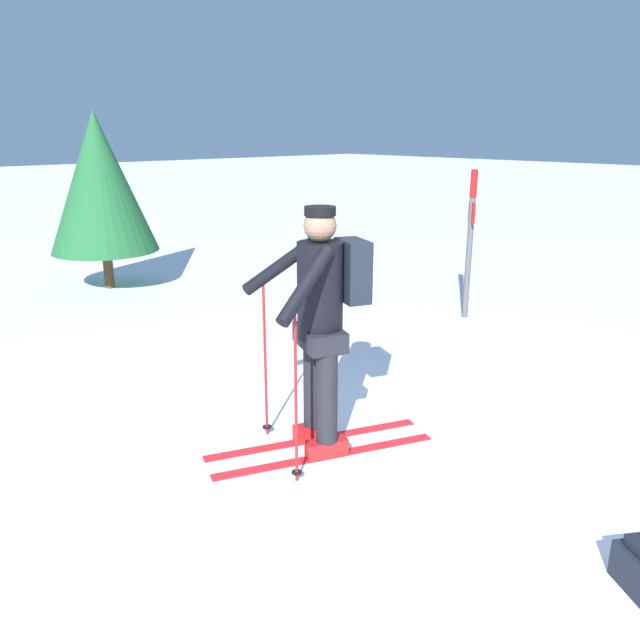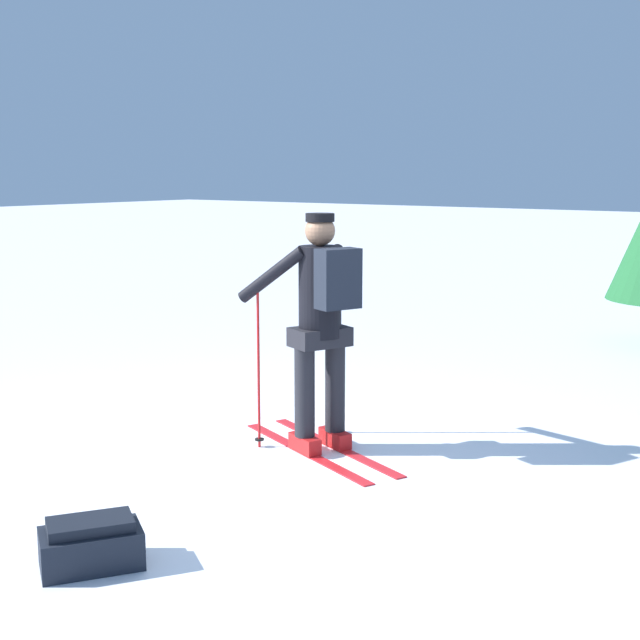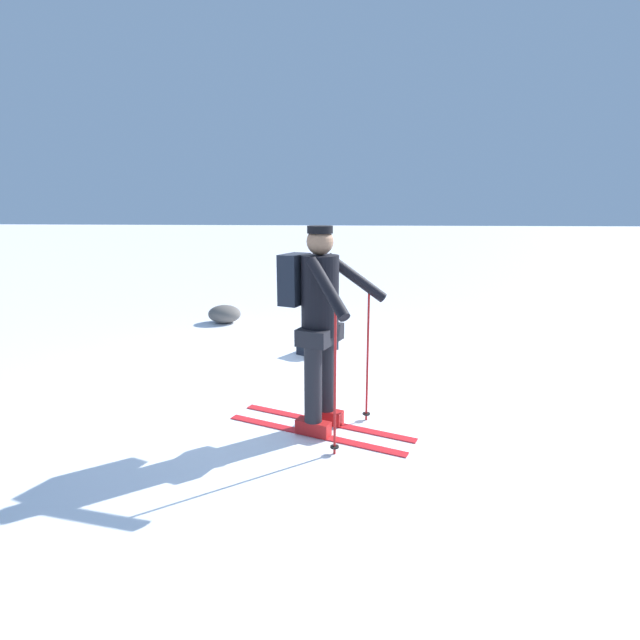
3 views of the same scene
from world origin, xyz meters
name	(u,v)px [view 1 (image 1 of 3)]	position (x,y,z in m)	size (l,w,h in m)	color
ground_plane	(366,493)	(0.00, 0.00, 0.00)	(80.00, 80.00, 0.00)	white
skier	(322,317)	(0.19, 0.63, 1.01)	(1.68, 1.06, 1.76)	red
trail_marker	(470,232)	(3.76, 1.88, 1.07)	(0.18, 0.20, 1.79)	#4C4C51
pine_tree	(100,182)	(1.16, 6.30, 1.52)	(1.50, 1.50, 2.50)	#4C331E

